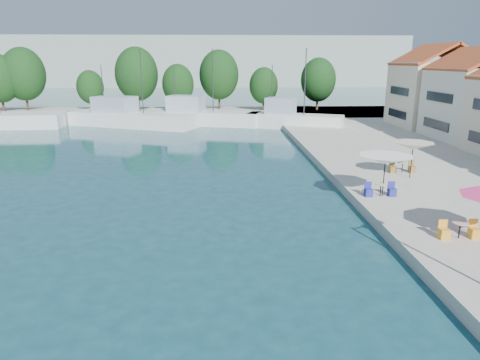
{
  "coord_description": "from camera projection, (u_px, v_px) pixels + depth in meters",
  "views": [
    {
      "loc": [
        -1.86,
        0.01,
        8.28
      ],
      "look_at": [
        -0.6,
        26.0,
        1.01
      ],
      "focal_mm": 32.0,
      "sensor_mm": 36.0,
      "label": 1
    }
  ],
  "objects": [
    {
      "name": "cafe_table_02",
      "position": [
        380.0,
        192.0,
        25.05
      ],
      "size": [
        1.82,
        0.7,
        0.76
      ],
      "color": "black",
      "rests_on": "quay_right"
    },
    {
      "name": "trawler_03",
      "position": [
        200.0,
        116.0,
        57.33
      ],
      "size": [
        15.83,
        8.09,
        10.2
      ],
      "rotation": [
        0.0,
        0.0,
        -0.28
      ],
      "color": "silver",
      "rests_on": "ground"
    },
    {
      "name": "hill_west",
      "position": [
        140.0,
        62.0,
        152.67
      ],
      "size": [
        180.0,
        40.0,
        16.0
      ],
      "primitive_type": "cube",
      "color": "gray",
      "rests_on": "ground"
    },
    {
      "name": "trawler_04",
      "position": [
        292.0,
        120.0,
        53.94
      ],
      "size": [
        12.27,
        7.48,
        10.2
      ],
      "rotation": [
        0.0,
        0.0,
        -0.39
      ],
      "color": "silver",
      "rests_on": "ground"
    },
    {
      "name": "trawler_02",
      "position": [
        130.0,
        118.0,
        55.74
      ],
      "size": [
        17.46,
        10.67,
        10.2
      ],
      "rotation": [
        0.0,
        0.0,
        -0.4
      ],
      "color": "silver",
      "rests_on": "ground"
    },
    {
      "name": "tree_08",
      "position": [
        318.0,
        80.0,
        68.19
      ],
      "size": [
        5.55,
        5.55,
        8.21
      ],
      "color": "#3F2B19",
      "rests_on": "quay_far"
    },
    {
      "name": "cafe_table_01",
      "position": [
        459.0,
        232.0,
        19.1
      ],
      "size": [
        1.82,
        0.7,
        0.76
      ],
      "color": "black",
      "rests_on": "quay_right"
    },
    {
      "name": "cafe_table_03",
      "position": [
        402.0,
        169.0,
        30.35
      ],
      "size": [
        1.82,
        0.7,
        0.76
      ],
      "color": "black",
      "rests_on": "quay_right"
    },
    {
      "name": "umbrella_white",
      "position": [
        386.0,
        160.0,
        24.61
      ],
      "size": [
        3.13,
        3.13,
        2.44
      ],
      "color": "black",
      "rests_on": "quay_right"
    },
    {
      "name": "tree_03",
      "position": [
        90.0,
        87.0,
        68.42
      ],
      "size": [
        4.24,
        4.24,
        6.28
      ],
      "color": "#3F2B19",
      "rests_on": "quay_far"
    },
    {
      "name": "tree_02",
      "position": [
        23.0,
        74.0,
        67.13
      ],
      "size": [
        6.61,
        6.61,
        9.79
      ],
      "color": "#3F2B19",
      "rests_on": "quay_far"
    },
    {
      "name": "building_05",
      "position": [
        479.0,
        92.0,
        42.41
      ],
      "size": [
        8.4,
        8.8,
        9.7
      ],
      "color": "silver",
      "rests_on": "quay_right"
    },
    {
      "name": "quay_far",
      "position": [
        180.0,
        114.0,
        66.31
      ],
      "size": [
        90.0,
        16.0,
        0.6
      ],
      "primitive_type": "cube",
      "color": "#AFAB9E",
      "rests_on": "ground"
    },
    {
      "name": "hill_east",
      "position": [
        320.0,
        66.0,
        175.71
      ],
      "size": [
        140.0,
        40.0,
        12.0
      ],
      "primitive_type": "cube",
      "color": "gray",
      "rests_on": "ground"
    },
    {
      "name": "tree_05",
      "position": [
        178.0,
        84.0,
        66.17
      ],
      "size": [
        4.9,
        4.9,
        7.25
      ],
      "color": "#3F2B19",
      "rests_on": "quay_far"
    },
    {
      "name": "umbrella_cream",
      "position": [
        413.0,
        146.0,
        28.45
      ],
      "size": [
        2.72,
        2.72,
        2.47
      ],
      "color": "black",
      "rests_on": "quay_right"
    },
    {
      "name": "building_06",
      "position": [
        435.0,
        85.0,
        51.01
      ],
      "size": [
        9.0,
        8.8,
        10.2
      ],
      "color": "#F3E4C2",
      "rests_on": "quay_right"
    },
    {
      "name": "tree_07",
      "position": [
        264.0,
        86.0,
        67.66
      ],
      "size": [
        4.55,
        4.55,
        6.74
      ],
      "color": "#3F2B19",
      "rests_on": "quay_far"
    },
    {
      "name": "tree_04",
      "position": [
        137.0,
        74.0,
        66.56
      ],
      "size": [
        6.63,
        6.63,
        9.82
      ],
      "color": "#3F2B19",
      "rests_on": "quay_far"
    },
    {
      "name": "tree_06",
      "position": [
        219.0,
        75.0,
        69.5
      ],
      "size": [
        6.39,
        6.39,
        9.46
      ],
      "color": "#3F2B19",
      "rests_on": "quay_far"
    }
  ]
}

